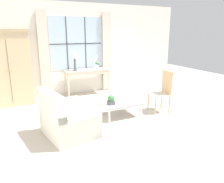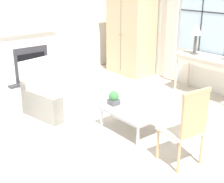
# 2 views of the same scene
# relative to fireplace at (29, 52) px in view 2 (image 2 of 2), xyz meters

# --- Properties ---
(ground_plane) EXTENTS (14.00, 14.00, 0.00)m
(ground_plane) POSITION_rel_fireplace_xyz_m (2.91, -0.46, -0.67)
(ground_plane) COLOR #BCB2A3
(wall_back_windowed) EXTENTS (7.20, 0.14, 2.80)m
(wall_back_windowed) POSITION_rel_fireplace_xyz_m (2.91, 2.56, 0.73)
(wall_back_windowed) COLOR silver
(wall_back_windowed) RESTS_ON ground_plane
(wall_left) EXTENTS (0.06, 7.20, 2.80)m
(wall_left) POSITION_rel_fireplace_xyz_m (-0.12, 0.14, 0.73)
(wall_left) COLOR silver
(wall_left) RESTS_ON ground_plane
(fireplace) EXTENTS (0.34, 1.39, 2.05)m
(fireplace) POSITION_rel_fireplace_xyz_m (0.00, 0.00, 0.00)
(fireplace) COLOR #2D2D33
(fireplace) RESTS_ON ground_plane
(armoire) EXTENTS (1.16, 0.69, 2.00)m
(armoire) POSITION_rel_fireplace_xyz_m (0.93, 2.18, 0.34)
(armoire) COLOR tan
(armoire) RESTS_ON ground_plane
(console_table) EXTENTS (1.38, 0.49, 0.80)m
(console_table) POSITION_rel_fireplace_xyz_m (3.12, 2.24, 0.04)
(console_table) COLOR beige
(console_table) RESTS_ON ground_plane
(table_lamp) EXTENTS (0.24, 0.24, 0.60)m
(table_lamp) POSITION_rel_fireplace_xyz_m (2.74, 2.21, 0.57)
(table_lamp) COLOR #4C4742
(table_lamp) RESTS_ON console_table
(armchair_upholstered) EXTENTS (1.02, 1.14, 0.91)m
(armchair_upholstered) POSITION_rel_fireplace_xyz_m (1.86, -0.36, -0.37)
(armchair_upholstered) COLOR silver
(armchair_upholstered) RESTS_ON ground_plane
(side_chair_wooden) EXTENTS (0.49, 0.49, 1.02)m
(side_chair_wooden) POSITION_rel_fireplace_xyz_m (4.34, -0.03, -0.11)
(side_chair_wooden) COLOR beige
(side_chair_wooden) RESTS_ON ground_plane
(coffee_table) EXTENTS (0.92, 0.64, 0.36)m
(coffee_table) POSITION_rel_fireplace_xyz_m (3.23, 0.11, -0.35)
(coffee_table) COLOR silver
(coffee_table) RESTS_ON ground_plane
(potted_plant_small) EXTENTS (0.16, 0.16, 0.22)m
(potted_plant_small) POSITION_rel_fireplace_xyz_m (2.93, -0.00, -0.20)
(potted_plant_small) COLOR #4C4C51
(potted_plant_small) RESTS_ON coffee_table
(pillar_candle) EXTENTS (0.10, 0.10, 0.10)m
(pillar_candle) POSITION_rel_fireplace_xyz_m (3.47, 0.22, -0.27)
(pillar_candle) COLOR silver
(pillar_candle) RESTS_ON coffee_table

